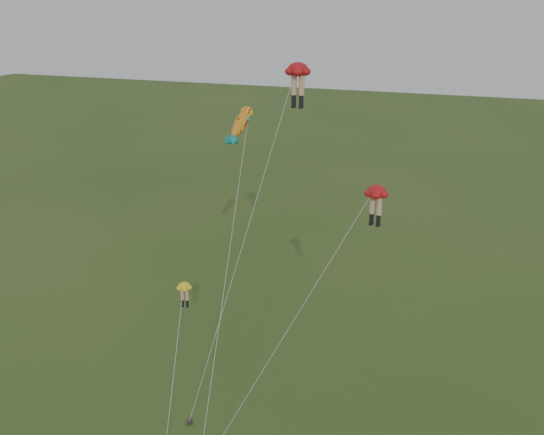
% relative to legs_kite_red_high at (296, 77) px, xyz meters
% --- Properties ---
extents(ground, '(300.00, 300.00, 0.00)m').
position_rel_legs_kite_red_high_xyz_m(ground, '(-2.75, -6.87, -20.81)').
color(ground, '#304A1A').
rests_on(ground, ground).
extents(legs_kite_red_high, '(5.55, 7.85, 21.68)m').
position_rel_legs_kite_red_high_xyz_m(legs_kite_red_high, '(0.00, 0.00, 0.00)').
color(legs_kite_red_high, red).
rests_on(legs_kite_red_high, ground).
extents(legs_kite_red_mid, '(8.62, 5.99, 15.69)m').
position_rel_legs_kite_red_high_xyz_m(legs_kite_red_mid, '(5.53, -3.28, -5.92)').
color(legs_kite_red_mid, red).
rests_on(legs_kite_red_mid, ground).
extents(legs_kite_yellow, '(1.39, 5.32, 8.98)m').
position_rel_legs_kite_red_high_xyz_m(legs_kite_yellow, '(-5.28, -5.41, -12.58)').
color(legs_kite_yellow, yellow).
rests_on(legs_kite_yellow, ground).
extents(fish_kite, '(2.46, 12.56, 18.75)m').
position_rel_legs_kite_red_high_xyz_m(fish_kite, '(-4.24, 1.59, -3.34)').
color(fish_kite, yellow).
rests_on(fish_kite, ground).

